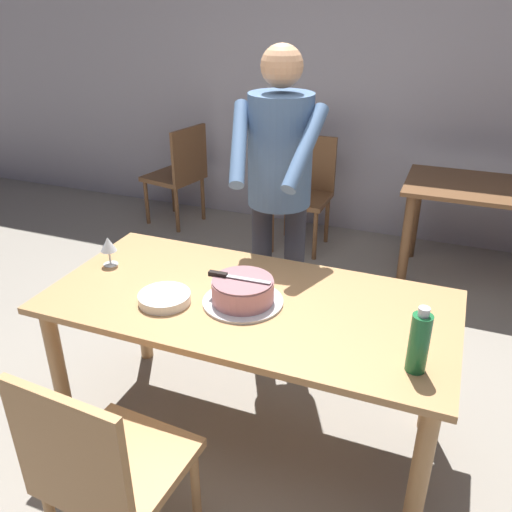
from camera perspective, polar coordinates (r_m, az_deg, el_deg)
The scene contains 13 objects.
ground_plane at distance 2.73m, azimuth -0.70°, elevation -18.31°, with size 14.00×14.00×0.00m, color gray.
back_wall at distance 4.59m, azimuth 12.72°, elevation 18.64°, with size 10.00×0.12×2.70m, color #ADA8B2.
main_dining_table at distance 2.32m, azimuth -0.79°, elevation -6.92°, with size 1.73×0.83×0.75m.
cake_on_platter at distance 2.21m, azimuth -1.43°, elevation -3.89°, with size 0.34×0.34×0.11m.
cake_knife at distance 2.20m, azimuth -3.20°, elevation -2.13°, with size 0.27×0.03×0.02m.
plate_stack at distance 2.26m, azimuth -9.80°, elevation -4.46°, with size 0.22×0.22×0.04m.
wine_glass_near at distance 2.59m, azimuth -15.60°, elevation 1.12°, with size 0.08×0.08×0.14m.
water_bottle at distance 1.89m, azimuth 17.12°, elevation -8.84°, with size 0.07×0.07×0.25m.
person_cutting_cake at distance 2.69m, azimuth 2.51°, elevation 8.13°, with size 0.46×0.57×1.72m.
chair_near_side at distance 1.98m, azimuth -15.99°, elevation -21.05°, with size 0.47×0.47×0.90m.
background_table at distance 4.03m, azimuth 22.67°, elevation 4.83°, with size 1.00×0.70×0.74m.
background_chair_0 at distance 4.39m, azimuth 5.18°, elevation 7.26°, with size 0.44×0.44×0.90m.
background_chair_2 at distance 4.84m, azimuth -8.23°, elevation 8.94°, with size 0.52×0.52×0.90m.
Camera 1 is at (0.74, -1.79, 1.91)m, focal length 37.21 mm.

